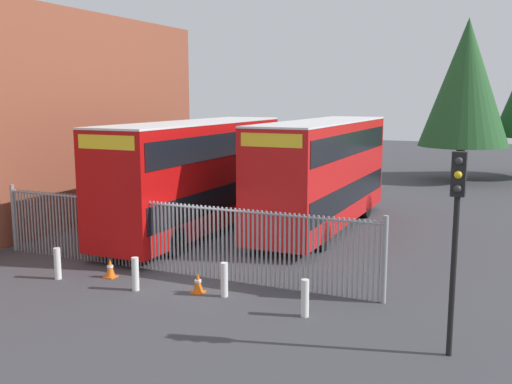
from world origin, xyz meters
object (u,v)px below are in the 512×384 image
Objects in this scene: traffic_cone_by_gate at (110,268)px; bollard_center_front at (135,274)px; bollard_near_right at (224,280)px; bollard_far_right at (305,298)px; double_decker_bus_near_gate at (196,173)px; traffic_cone_mid_forecourt at (198,283)px; double_decker_bus_behind_fence_left at (322,170)px; bollard_near_left at (57,264)px; traffic_light_kerbside at (456,216)px.

bollard_center_front is at bearing -25.30° from traffic_cone_by_gate.
bollard_far_right is at bearing -11.03° from bollard_near_right.
double_decker_bus_near_gate is 18.32× the size of traffic_cone_by_gate.
bollard_center_front reaches higher than traffic_cone_mid_forecourt.
bollard_far_right reaches higher than traffic_cone_by_gate.
bollard_center_front and bollard_far_right have the same top height.
double_decker_bus_behind_fence_left is 10.08m from bollard_center_front.
bollard_far_right is at bearing 1.30° from bollard_near_left.
traffic_cone_by_gate is 1.00× the size of traffic_cone_mid_forecourt.
traffic_cone_by_gate is at bearing 177.55° from traffic_cone_mid_forecourt.
bollard_near_left is (-0.76, -6.90, -1.95)m from double_decker_bus_near_gate.
bollard_near_left and bollard_center_front have the same top height.
double_decker_bus_behind_fence_left is 9.92m from traffic_cone_by_gate.
traffic_cone_by_gate is at bearing 178.55° from bollard_near_right.
bollard_center_front is 5.00m from bollard_far_right.
traffic_cone_mid_forecourt is at bearing -2.45° from traffic_cone_by_gate.
bollard_near_right is (4.48, -6.24, -1.95)m from double_decker_bus_near_gate.
bollard_near_left is 5.28m from bollard_near_right.
double_decker_bus_near_gate reaches higher than bollard_center_front.
bollard_far_right is at bearing 0.89° from bollard_center_front.
bollard_near_left is at bearing -117.52° from double_decker_bus_behind_fence_left.
double_decker_bus_behind_fence_left is at bearing 86.08° from traffic_cone_mid_forecourt.
double_decker_bus_near_gate reaches higher than traffic_cone_mid_forecourt.
bollard_near_left and bollard_near_right have the same top height.
double_decker_bus_near_gate is at bearing 106.13° from bollard_center_front.
bollard_center_front is 1.00× the size of bollard_near_right.
double_decker_bus_near_gate is at bearing 120.35° from traffic_cone_mid_forecourt.
bollard_center_front is 1.61× the size of traffic_cone_by_gate.
bollard_near_right is at bearing 167.55° from traffic_light_kerbside.
bollard_far_right reaches higher than traffic_cone_mid_forecourt.
double_decker_bus_near_gate is at bearing 136.00° from bollard_far_right.
bollard_near_right is at bearing 2.43° from traffic_cone_mid_forecourt.
bollard_center_front is (2.73, 0.10, 0.00)m from bollard_near_left.
double_decker_bus_behind_fence_left is 18.32× the size of traffic_cone_by_gate.
double_decker_bus_near_gate is 11.38× the size of bollard_far_right.
traffic_light_kerbside is at bearing -59.24° from double_decker_bus_behind_fence_left.
bollard_near_left is at bearing -172.81° from bollard_near_right.
double_decker_bus_behind_fence_left reaches higher than bollard_far_right.
bollard_center_front is (1.97, -6.80, -1.95)m from double_decker_bus_near_gate.
traffic_light_kerbside is at bearing -5.11° from bollard_center_front.
traffic_light_kerbside is (6.79, -1.29, 2.70)m from traffic_cone_mid_forecourt.
bollard_near_left is 1.00× the size of bollard_center_front.
bollard_center_front is 1.00× the size of bollard_far_right.
double_decker_bus_behind_fence_left is at bearing 33.13° from double_decker_bus_near_gate.
double_decker_bus_near_gate is 5.13m from double_decker_bus_behind_fence_left.
double_decker_bus_near_gate is 9.88m from bollard_far_right.
bollard_center_front is at bearing 2.06° from bollard_near_left.
bollard_near_right and bollard_far_right have the same top height.
bollard_near_right reaches higher than traffic_cone_by_gate.
bollard_center_front is 2.57m from bollard_near_right.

